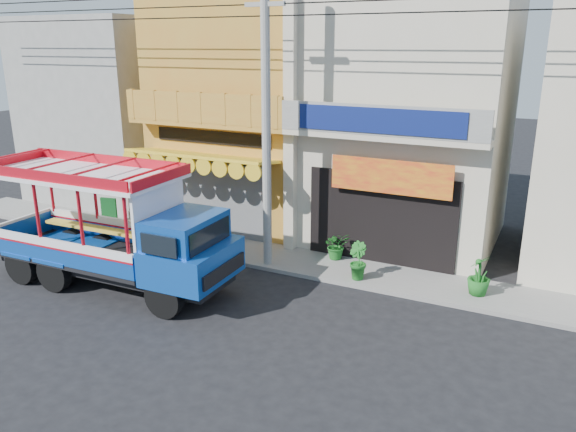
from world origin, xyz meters
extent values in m
plane|color=black|center=(0.00, 0.00, 0.00)|extent=(90.00, 90.00, 0.00)
cube|color=slate|center=(0.00, 4.00, 0.06)|extent=(30.00, 2.00, 0.12)
cube|color=#B87829|center=(-4.00, 8.00, 4.00)|extent=(6.00, 6.00, 8.00)
cube|color=#595B5E|center=(-4.00, 4.98, 1.40)|extent=(4.20, 0.10, 2.60)
cube|color=gold|center=(-4.00, 4.25, 3.05)|extent=(5.20, 1.50, 0.31)
cube|color=#B87829|center=(-4.00, 4.65, 4.05)|extent=(6.00, 0.70, 0.18)
cube|color=#B87829|center=(-4.00, 4.35, 4.60)|extent=(6.00, 0.12, 0.95)
cube|color=black|center=(-4.00, 4.97, 3.55)|extent=(4.50, 0.04, 0.45)
cube|color=beige|center=(2.00, 8.00, 4.00)|extent=(6.00, 6.00, 8.00)
cube|color=black|center=(2.00, 4.98, 1.50)|extent=(4.60, 0.12, 2.80)
cube|color=gold|center=(2.30, 4.70, 2.90)|extent=(3.60, 0.05, 1.00)
cube|color=beige|center=(2.00, 4.65, 4.05)|extent=(6.00, 0.70, 0.18)
cube|color=gray|center=(2.00, 4.35, 4.55)|extent=(6.00, 0.12, 0.85)
cube|color=navy|center=(2.00, 4.28, 4.55)|extent=(4.80, 0.06, 0.70)
cube|color=beige|center=(-1.00, 4.85, 4.00)|extent=(0.35, 0.30, 8.00)
cube|color=gray|center=(-11.00, 8.00, 3.80)|extent=(6.00, 6.00, 7.60)
cylinder|color=gray|center=(-1.00, 3.30, 4.50)|extent=(0.26, 0.26, 9.00)
cube|color=gray|center=(-1.00, 3.30, 7.60)|extent=(1.20, 0.12, 0.12)
cylinder|color=black|center=(0.00, 3.30, 7.30)|extent=(28.00, 0.04, 0.04)
cylinder|color=black|center=(0.00, 3.30, 7.60)|extent=(28.00, 0.04, 0.04)
cylinder|color=black|center=(-1.74, -0.74, 0.52)|extent=(1.04, 0.32, 1.03)
cylinder|color=black|center=(-1.80, 1.23, 0.52)|extent=(1.04, 0.32, 1.03)
cylinder|color=black|center=(-5.47, -0.84, 0.52)|extent=(1.04, 0.32, 1.03)
cylinder|color=black|center=(-5.52, 1.12, 0.52)|extent=(1.04, 0.32, 1.03)
cylinder|color=black|center=(-6.71, -0.88, 0.52)|extent=(1.04, 0.32, 1.03)
cylinder|color=black|center=(-6.76, 1.09, 0.52)|extent=(1.04, 0.32, 1.03)
cube|color=black|center=(-4.25, 0.17, 0.62)|extent=(7.00, 1.90, 0.29)
cube|color=#0F46A8|center=(-1.56, 0.25, 1.19)|extent=(1.93, 2.33, 0.93)
cube|color=#0F46A8|center=(-1.72, 0.25, 2.02)|extent=(1.51, 2.13, 0.78)
cube|color=black|center=(-1.00, 0.27, 1.97)|extent=(0.11, 1.82, 0.57)
cube|color=black|center=(-5.11, 0.15, 0.83)|extent=(5.18, 2.42, 0.12)
cube|color=#0F46A8|center=(-5.07, -0.95, 1.19)|extent=(5.12, 0.23, 0.62)
cube|color=white|center=(-5.07, -0.95, 1.47)|extent=(5.12, 0.24, 0.23)
cube|color=#0F46A8|center=(-5.14, 1.25, 1.19)|extent=(5.12, 0.23, 0.62)
cube|color=white|center=(-5.14, 1.25, 1.47)|extent=(5.12, 0.24, 0.23)
cylinder|color=#B80E1B|center=(-7.54, 1.16, 2.33)|extent=(0.10, 0.10, 1.65)
cube|color=white|center=(-2.53, 0.22, 1.99)|extent=(0.14, 2.09, 2.33)
cube|color=white|center=(-5.21, 0.15, 3.15)|extent=(5.81, 2.70, 0.10)
cube|color=#B80E1B|center=(-5.21, 0.15, 3.34)|extent=(5.60, 2.59, 0.27)
cube|color=black|center=(-8.28, 4.25, 0.17)|extent=(0.58, 0.39, 0.10)
cube|color=#0B4116|center=(-8.28, 4.25, 0.65)|extent=(0.63, 0.21, 0.87)
imported|color=#1C631F|center=(0.73, 4.63, 0.56)|extent=(1.03, 1.01, 0.87)
imported|color=#1C631F|center=(1.83, 3.45, 0.66)|extent=(0.76, 0.75, 1.07)
imported|color=#1C631F|center=(5.12, 3.89, 0.67)|extent=(0.77, 0.77, 1.10)
camera|label=1|loc=(6.72, -10.77, 6.60)|focal=35.00mm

